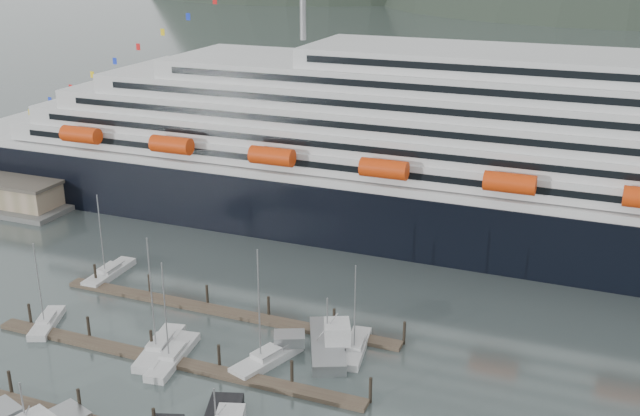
{
  "coord_description": "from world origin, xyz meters",
  "views": [
    {
      "loc": [
        38.97,
        -60.22,
        46.08
      ],
      "look_at": [
        6.16,
        22.0,
        14.09
      ],
      "focal_mm": 42.0,
      "sensor_mm": 36.0,
      "label": 1
    }
  ],
  "objects_px": {
    "cruise_ship": "(543,173)",
    "sailboat_d": "(173,357)",
    "sailboat_a": "(47,323)",
    "sailboat_b": "(160,348)",
    "trawler_e": "(326,343)",
    "sailboat_e": "(109,273)",
    "sailboat_h": "(267,360)",
    "sailboat_g": "(356,348)"
  },
  "relations": [
    {
      "from": "sailboat_b",
      "to": "sailboat_d",
      "type": "relative_size",
      "value": 1.17
    },
    {
      "from": "sailboat_g",
      "to": "sailboat_b",
      "type": "bearing_deg",
      "value": 103.53
    },
    {
      "from": "sailboat_e",
      "to": "sailboat_g",
      "type": "xyz_separation_m",
      "value": [
        40.04,
        -6.65,
        -0.02
      ]
    },
    {
      "from": "cruise_ship",
      "to": "sailboat_b",
      "type": "xyz_separation_m",
      "value": [
        -37.37,
        -50.26,
        -11.6
      ]
    },
    {
      "from": "sailboat_a",
      "to": "sailboat_b",
      "type": "distance_m",
      "value": 16.67
    },
    {
      "from": "sailboat_g",
      "to": "sailboat_h",
      "type": "bearing_deg",
      "value": 117.61
    },
    {
      "from": "sailboat_d",
      "to": "cruise_ship",
      "type": "bearing_deg",
      "value": -42.07
    },
    {
      "from": "sailboat_b",
      "to": "sailboat_d",
      "type": "height_order",
      "value": "sailboat_b"
    },
    {
      "from": "sailboat_e",
      "to": "sailboat_g",
      "type": "relative_size",
      "value": 1.11
    },
    {
      "from": "sailboat_e",
      "to": "sailboat_d",
      "type": "bearing_deg",
      "value": -129.48
    },
    {
      "from": "sailboat_e",
      "to": "sailboat_h",
      "type": "bearing_deg",
      "value": -113.99
    },
    {
      "from": "sailboat_g",
      "to": "trawler_e",
      "type": "bearing_deg",
      "value": 100.64
    },
    {
      "from": "trawler_e",
      "to": "sailboat_a",
      "type": "bearing_deg",
      "value": 78.21
    },
    {
      "from": "sailboat_d",
      "to": "sailboat_h",
      "type": "height_order",
      "value": "sailboat_h"
    },
    {
      "from": "cruise_ship",
      "to": "sailboat_g",
      "type": "relative_size",
      "value": 17.64
    },
    {
      "from": "sailboat_h",
      "to": "trawler_e",
      "type": "xyz_separation_m",
      "value": [
        5.32,
        5.13,
        0.51
      ]
    },
    {
      "from": "sailboat_b",
      "to": "sailboat_h",
      "type": "xyz_separation_m",
      "value": [
        12.86,
        2.37,
        0.01
      ]
    },
    {
      "from": "sailboat_b",
      "to": "sailboat_e",
      "type": "distance_m",
      "value": 24.04
    },
    {
      "from": "sailboat_e",
      "to": "trawler_e",
      "type": "distance_m",
      "value": 37.55
    },
    {
      "from": "sailboat_e",
      "to": "trawler_e",
      "type": "relative_size",
      "value": 1.08
    },
    {
      "from": "sailboat_g",
      "to": "cruise_ship",
      "type": "bearing_deg",
      "value": -29.27
    },
    {
      "from": "trawler_e",
      "to": "sailboat_d",
      "type": "bearing_deg",
      "value": 94.62
    },
    {
      "from": "sailboat_e",
      "to": "sailboat_g",
      "type": "height_order",
      "value": "sailboat_e"
    },
    {
      "from": "trawler_e",
      "to": "cruise_ship",
      "type": "bearing_deg",
      "value": -48.1
    },
    {
      "from": "trawler_e",
      "to": "sailboat_b",
      "type": "bearing_deg",
      "value": 88.49
    },
    {
      "from": "sailboat_b",
      "to": "trawler_e",
      "type": "relative_size",
      "value": 1.26
    },
    {
      "from": "sailboat_a",
      "to": "sailboat_g",
      "type": "xyz_separation_m",
      "value": [
        38.17,
        8.65,
        -0.01
      ]
    },
    {
      "from": "sailboat_b",
      "to": "sailboat_g",
      "type": "height_order",
      "value": "sailboat_b"
    },
    {
      "from": "sailboat_e",
      "to": "sailboat_h",
      "type": "height_order",
      "value": "sailboat_h"
    },
    {
      "from": "trawler_e",
      "to": "sailboat_e",
      "type": "bearing_deg",
      "value": 54.08
    },
    {
      "from": "sailboat_e",
      "to": "cruise_ship",
      "type": "bearing_deg",
      "value": -59.61
    },
    {
      "from": "sailboat_e",
      "to": "sailboat_h",
      "type": "distance_m",
      "value": 33.97
    },
    {
      "from": "sailboat_a",
      "to": "sailboat_g",
      "type": "distance_m",
      "value": 39.14
    },
    {
      "from": "sailboat_a",
      "to": "sailboat_b",
      "type": "bearing_deg",
      "value": -112.36
    },
    {
      "from": "cruise_ship",
      "to": "sailboat_d",
      "type": "relative_size",
      "value": 15.9
    },
    {
      "from": "sailboat_a",
      "to": "sailboat_h",
      "type": "xyz_separation_m",
      "value": [
        29.54,
        2.37,
        0.04
      ]
    },
    {
      "from": "sailboat_e",
      "to": "sailboat_b",
      "type": "bearing_deg",
      "value": -131.15
    },
    {
      "from": "sailboat_a",
      "to": "trawler_e",
      "type": "bearing_deg",
      "value": -100.2
    },
    {
      "from": "sailboat_a",
      "to": "cruise_ship",
      "type": "bearing_deg",
      "value": -69.43
    },
    {
      "from": "cruise_ship",
      "to": "sailboat_g",
      "type": "height_order",
      "value": "cruise_ship"
    },
    {
      "from": "sailboat_a",
      "to": "sailboat_d",
      "type": "xyz_separation_m",
      "value": [
        19.15,
        -1.04,
        0.01
      ]
    },
    {
      "from": "sailboat_d",
      "to": "trawler_e",
      "type": "distance_m",
      "value": 17.89
    }
  ]
}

